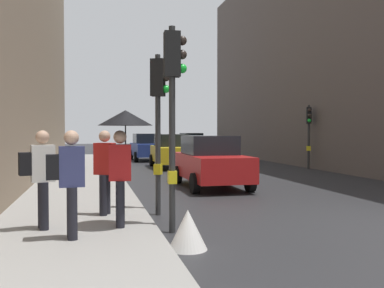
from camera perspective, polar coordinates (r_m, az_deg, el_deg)
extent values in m
cube|color=gray|center=(13.85, -14.53, -5.97)|extent=(3.05, 40.00, 0.16)
cylinder|color=#2D2D2D|center=(9.87, -4.51, 1.17)|extent=(0.12, 0.12, 3.65)
cube|color=black|center=(9.95, -4.53, 8.70)|extent=(0.37, 0.34, 0.84)
cube|color=yellow|center=(9.91, -4.50, -3.32)|extent=(0.23, 0.25, 0.24)
sphere|color=#2D231E|center=(9.93, -3.46, 10.23)|extent=(0.18, 0.18, 0.18)
sphere|color=#2D231E|center=(9.90, -3.45, 8.74)|extent=(0.18, 0.18, 0.18)
sphere|color=green|center=(9.87, -3.45, 7.24)|extent=(0.18, 0.18, 0.18)
cylinder|color=#2D2D2D|center=(22.61, 15.10, 0.87)|extent=(0.12, 0.12, 3.23)
cube|color=black|center=(22.62, 15.13, 3.64)|extent=(0.33, 0.37, 0.84)
cube|color=yellow|center=(22.62, 15.09, -0.56)|extent=(0.24, 0.22, 0.24)
sphere|color=#2D231E|center=(22.44, 15.19, 4.32)|extent=(0.18, 0.18, 0.18)
sphere|color=#2D231E|center=(22.43, 15.19, 3.66)|extent=(0.18, 0.18, 0.18)
sphere|color=green|center=(22.42, 15.18, 3.00)|extent=(0.18, 0.18, 0.18)
cylinder|color=#2D2D2D|center=(8.12, -2.63, 1.84)|extent=(0.12, 0.12, 3.87)
cube|color=black|center=(8.25, -2.65, 11.71)|extent=(0.31, 0.26, 0.84)
cube|color=yellow|center=(8.17, -2.63, -4.38)|extent=(0.17, 0.21, 0.24)
sphere|color=#2D231E|center=(8.33, -1.32, 13.45)|extent=(0.18, 0.18, 0.18)
sphere|color=#2D231E|center=(8.28, -1.32, 11.68)|extent=(0.18, 0.18, 0.18)
sphere|color=green|center=(8.23, -1.31, 9.90)|extent=(0.18, 0.18, 0.18)
cube|color=red|center=(14.78, 2.55, -2.95)|extent=(1.80, 4.20, 0.80)
cube|color=black|center=(14.98, 2.29, -0.13)|extent=(1.60, 2.00, 0.64)
cylinder|color=black|center=(13.82, 7.68, -4.95)|extent=(0.22, 0.64, 0.64)
cylinder|color=black|center=(13.29, 0.38, -5.20)|extent=(0.22, 0.64, 0.64)
cylinder|color=black|center=(16.36, 4.30, -3.91)|extent=(0.22, 0.64, 0.64)
cylinder|color=black|center=(15.91, -1.91, -4.06)|extent=(0.22, 0.64, 0.64)
cube|color=yellow|center=(22.61, -2.64, -1.34)|extent=(1.88, 4.23, 0.80)
cube|color=black|center=(22.83, -2.75, 0.50)|extent=(1.64, 2.03, 0.64)
cylinder|color=black|center=(21.48, 0.32, -2.57)|extent=(0.23, 0.64, 0.64)
cylinder|color=black|center=(21.17, -4.45, -2.63)|extent=(0.23, 0.64, 0.64)
cylinder|color=black|center=(24.12, -1.05, -2.10)|extent=(0.23, 0.64, 0.64)
cylinder|color=black|center=(23.84, -5.31, -2.15)|extent=(0.23, 0.64, 0.64)
cube|color=#2D6038|center=(38.21, -0.21, -0.10)|extent=(2.06, 4.30, 0.80)
cube|color=black|center=(37.96, -0.10, 0.97)|extent=(1.72, 2.10, 0.64)
cylinder|color=black|center=(39.28, -2.03, -0.64)|extent=(0.26, 0.65, 0.64)
cylinder|color=black|center=(39.78, 0.48, -0.61)|extent=(0.26, 0.65, 0.64)
cylinder|color=black|center=(36.68, -0.96, -0.80)|extent=(0.26, 0.65, 0.64)
cylinder|color=black|center=(37.21, 1.71, -0.77)|extent=(0.26, 0.65, 0.64)
cube|color=navy|center=(28.47, -5.91, -0.72)|extent=(1.90, 4.24, 0.80)
cube|color=black|center=(28.69, -5.99, 0.73)|extent=(1.65, 2.04, 0.64)
cylinder|color=black|center=(27.31, -3.62, -1.66)|extent=(0.24, 0.65, 0.64)
cylinder|color=black|center=(27.03, -7.37, -1.71)|extent=(0.24, 0.65, 0.64)
cylinder|color=black|center=(29.96, -4.60, -1.37)|extent=(0.24, 0.65, 0.64)
cylinder|color=black|center=(29.71, -8.02, -1.40)|extent=(0.24, 0.65, 0.64)
cylinder|color=black|center=(8.23, -9.40, -7.62)|extent=(0.16, 0.16, 0.85)
cylinder|color=black|center=(8.04, -9.44, -7.85)|extent=(0.16, 0.16, 0.85)
cube|color=red|center=(8.05, -9.44, -2.42)|extent=(0.42, 0.30, 0.66)
sphere|color=tan|center=(8.03, -9.46, 0.92)|extent=(0.24, 0.24, 0.24)
cylinder|color=black|center=(8.03, -8.74, -0.64)|extent=(0.02, 0.02, 0.90)
cone|color=black|center=(8.03, -8.76, 3.43)|extent=(1.00, 1.00, 0.28)
cylinder|color=black|center=(7.52, -15.56, -8.56)|extent=(0.16, 0.16, 0.85)
cylinder|color=black|center=(7.32, -15.47, -8.83)|extent=(0.16, 0.16, 0.85)
cube|color=navy|center=(7.32, -15.56, -2.87)|extent=(0.42, 0.30, 0.66)
sphere|color=tan|center=(7.30, -15.59, 0.81)|extent=(0.24, 0.24, 0.24)
cube|color=black|center=(7.31, -17.91, -2.90)|extent=(0.23, 0.30, 0.40)
cylinder|color=black|center=(8.38, -19.10, -7.53)|extent=(0.16, 0.16, 0.85)
cylinder|color=black|center=(8.18, -18.91, -7.75)|extent=(0.16, 0.16, 0.85)
cube|color=silver|center=(8.19, -19.05, -2.42)|extent=(0.45, 0.35, 0.66)
sphere|color=tan|center=(8.17, -19.08, 0.87)|extent=(0.24, 0.24, 0.24)
cube|color=black|center=(8.16, -21.14, -2.46)|extent=(0.26, 0.32, 0.40)
cylinder|color=black|center=(9.42, -11.17, -6.46)|extent=(0.16, 0.16, 0.85)
cylinder|color=black|center=(9.23, -11.61, -6.62)|extent=(0.16, 0.16, 0.85)
cube|color=red|center=(9.25, -11.42, -1.90)|extent=(0.47, 0.39, 0.66)
sphere|color=tan|center=(9.23, -11.44, 1.01)|extent=(0.24, 0.24, 0.24)
cone|color=silver|center=(7.13, -0.56, -11.19)|extent=(0.64, 0.64, 0.65)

